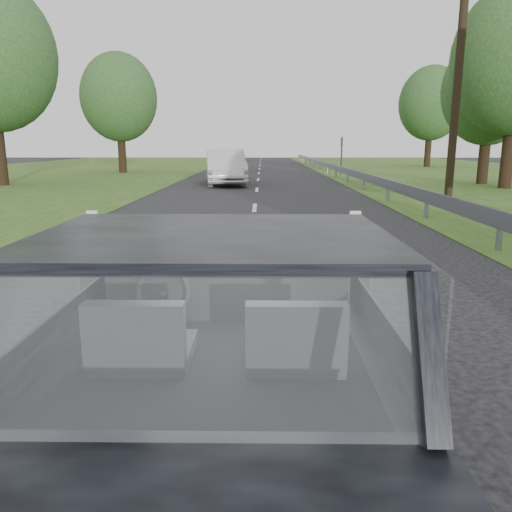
{
  "coord_description": "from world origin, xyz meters",
  "views": [
    {
      "loc": [
        0.23,
        -2.71,
        1.85
      ],
      "look_at": [
        0.19,
        0.53,
        1.12
      ],
      "focal_mm": 35.0,
      "sensor_mm": 36.0,
      "label": 1
    }
  ],
  "objects_px": {
    "subject_car": "(222,342)",
    "other_car": "(225,167)",
    "cat": "(250,259)",
    "highway_sign": "(341,157)",
    "utility_pole": "(458,72)"
  },
  "relations": [
    {
      "from": "other_car",
      "to": "highway_sign",
      "type": "bearing_deg",
      "value": 34.07
    },
    {
      "from": "other_car",
      "to": "highway_sign",
      "type": "xyz_separation_m",
      "value": [
        6.23,
        5.44,
        0.31
      ]
    },
    {
      "from": "subject_car",
      "to": "highway_sign",
      "type": "relative_size",
      "value": 1.77
    },
    {
      "from": "subject_car",
      "to": "other_car",
      "type": "distance_m",
      "value": 20.92
    },
    {
      "from": "other_car",
      "to": "utility_pole",
      "type": "relative_size",
      "value": 0.6
    },
    {
      "from": "subject_car",
      "to": "other_car",
      "type": "height_order",
      "value": "other_car"
    },
    {
      "from": "highway_sign",
      "to": "utility_pole",
      "type": "bearing_deg",
      "value": -66.74
    },
    {
      "from": "cat",
      "to": "highway_sign",
      "type": "relative_size",
      "value": 0.24
    },
    {
      "from": "cat",
      "to": "highway_sign",
      "type": "height_order",
      "value": "highway_sign"
    },
    {
      "from": "subject_car",
      "to": "highway_sign",
      "type": "distance_m",
      "value": 26.73
    },
    {
      "from": "subject_car",
      "to": "cat",
      "type": "height_order",
      "value": "subject_car"
    },
    {
      "from": "subject_car",
      "to": "cat",
      "type": "distance_m",
      "value": 0.72
    },
    {
      "from": "highway_sign",
      "to": "utility_pole",
      "type": "height_order",
      "value": "utility_pole"
    },
    {
      "from": "cat",
      "to": "highway_sign",
      "type": "bearing_deg",
      "value": 84.29
    },
    {
      "from": "utility_pole",
      "to": "other_car",
      "type": "bearing_deg",
      "value": 141.98
    }
  ]
}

